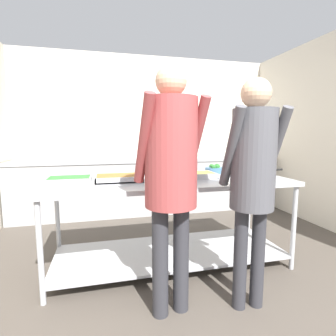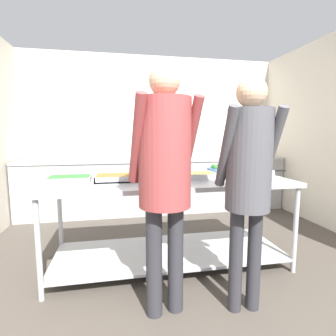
{
  "view_description": "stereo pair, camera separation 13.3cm",
  "coord_description": "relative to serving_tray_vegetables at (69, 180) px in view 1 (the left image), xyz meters",
  "views": [
    {
      "loc": [
        -0.78,
        -0.66,
        1.31
      ],
      "look_at": [
        -0.14,
        1.89,
        0.97
      ],
      "focal_mm": 28.0,
      "sensor_mm": 36.0,
      "label": 1
    },
    {
      "loc": [
        -0.65,
        -0.69,
        1.31
      ],
      "look_at": [
        -0.14,
        1.89,
        0.97
      ],
      "focal_mm": 28.0,
      "sensor_mm": 36.0,
      "label": 2
    }
  ],
  "objects": [
    {
      "name": "guest_serving_left",
      "position": [
        1.34,
        -0.84,
        0.17
      ],
      "size": [
        0.43,
        0.35,
        1.69
      ],
      "color": "#2D2D33",
      "rests_on": "ground_plane"
    },
    {
      "name": "water_bottle",
      "position": [
        1.39,
        1.8,
        0.12
      ],
      "size": [
        0.08,
        0.08,
        0.25
      ],
      "color": "#23602D",
      "rests_on": "back_counter"
    },
    {
      "name": "serving_tray_greens",
      "position": [
        0.44,
        0.01,
        0.0
      ],
      "size": [
        0.44,
        0.33,
        0.05
      ],
      "color": "#ADAFB5",
      "rests_on": "serving_counter"
    },
    {
      "name": "serving_tray_vegetables",
      "position": [
        0.0,
        0.0,
        0.0
      ],
      "size": [
        0.38,
        0.29,
        0.05
      ],
      "color": "#ADAFB5",
      "rests_on": "serving_counter"
    },
    {
      "name": "guest_serving_right",
      "position": [
        0.76,
        -0.76,
        0.2
      ],
      "size": [
        0.5,
        0.4,
        1.76
      ],
      "color": "#2D2D33",
      "rests_on": "ground_plane"
    },
    {
      "name": "serving_counter",
      "position": [
        0.94,
        -0.04,
        -0.3
      ],
      "size": [
        2.34,
        0.9,
        0.87
      ],
      "color": "#ADAFB5",
      "rests_on": "ground_plane"
    },
    {
      "name": "back_counter",
      "position": [
        1.08,
        1.81,
        -0.44
      ],
      "size": [
        4.34,
        0.65,
        0.9
      ],
      "color": "#A8A8A8",
      "rests_on": "ground_plane"
    },
    {
      "name": "plate_stack",
      "position": [
        0.83,
        -0.19,
        -0.01
      ],
      "size": [
        0.27,
        0.27,
        0.04
      ],
      "color": "white",
      "rests_on": "serving_counter"
    },
    {
      "name": "sauce_pan",
      "position": [
        1.88,
        -0.12,
        0.02
      ],
      "size": [
        0.39,
        0.25,
        0.08
      ],
      "color": "#ADAFB5",
      "rests_on": "serving_counter"
    },
    {
      "name": "wall_rear",
      "position": [
        1.08,
        2.18,
        0.43
      ],
      "size": [
        4.5,
        0.06,
        2.65
      ],
      "color": "beige",
      "rests_on": "ground_plane"
    },
    {
      "name": "serving_tray_roast",
      "position": [
        1.2,
        -0.01,
        -0.0
      ],
      "size": [
        0.4,
        0.27,
        0.05
      ],
      "color": "#ADAFB5",
      "rests_on": "serving_counter"
    },
    {
      "name": "broccoli_bowl",
      "position": [
        1.54,
        0.27,
        0.01
      ],
      "size": [
        0.21,
        0.21,
        0.1
      ],
      "color": "#3D668C",
      "rests_on": "serving_counter"
    }
  ]
}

